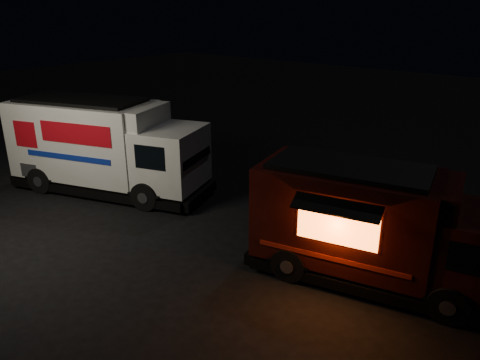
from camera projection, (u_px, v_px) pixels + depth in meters
name	position (u px, v px, depth m)	size (l,w,h in m)	color
ground	(156.00, 228.00, 14.19)	(80.00, 80.00, 0.00)	black
white_truck	(108.00, 147.00, 16.55)	(7.31, 2.49, 3.31)	white
red_truck	(379.00, 227.00, 11.08)	(6.14, 2.26, 2.86)	#370F0A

